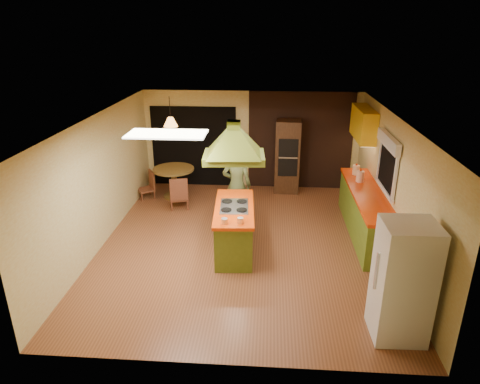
# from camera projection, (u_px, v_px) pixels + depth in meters

# --- Properties ---
(ground) EXTENTS (6.50, 6.50, 0.00)m
(ground) POSITION_uv_depth(u_px,v_px,m) (243.00, 243.00, 8.47)
(ground) COLOR brown
(ground) RESTS_ON ground
(room_walls) EXTENTS (5.50, 6.50, 6.50)m
(room_walls) POSITION_uv_depth(u_px,v_px,m) (243.00, 184.00, 8.01)
(room_walls) COLOR beige
(room_walls) RESTS_ON ground
(ceiling_plane) EXTENTS (6.50, 6.50, 0.00)m
(ceiling_plane) POSITION_uv_depth(u_px,v_px,m) (244.00, 118.00, 7.55)
(ceiling_plane) COLOR silver
(ceiling_plane) RESTS_ON room_walls
(brick_panel) EXTENTS (2.64, 0.03, 2.50)m
(brick_panel) POSITION_uv_depth(u_px,v_px,m) (300.00, 141.00, 10.92)
(brick_panel) COLOR #381E14
(brick_panel) RESTS_ON ground
(nook_opening) EXTENTS (2.20, 0.03, 2.10)m
(nook_opening) POSITION_uv_depth(u_px,v_px,m) (194.00, 147.00, 11.17)
(nook_opening) COLOR black
(nook_opening) RESTS_ON ground
(right_counter) EXTENTS (0.62, 3.05, 0.92)m
(right_counter) POSITION_uv_depth(u_px,v_px,m) (365.00, 213.00, 8.69)
(right_counter) COLOR olive
(right_counter) RESTS_ON ground
(upper_cabinets) EXTENTS (0.34, 1.40, 0.70)m
(upper_cabinets) POSITION_uv_depth(u_px,v_px,m) (363.00, 124.00, 9.62)
(upper_cabinets) COLOR yellow
(upper_cabinets) RESTS_ON room_walls
(window_right) EXTENTS (0.12, 1.35, 1.06)m
(window_right) POSITION_uv_depth(u_px,v_px,m) (388.00, 154.00, 8.01)
(window_right) COLOR black
(window_right) RESTS_ON room_walls
(fluor_panel) EXTENTS (1.20, 0.60, 0.03)m
(fluor_panel) POSITION_uv_depth(u_px,v_px,m) (167.00, 134.00, 6.51)
(fluor_panel) COLOR white
(fluor_panel) RESTS_ON ceiling_plane
(kitchen_island) EXTENTS (0.82, 1.82, 0.91)m
(kitchen_island) POSITION_uv_depth(u_px,v_px,m) (234.00, 228.00, 8.07)
(kitchen_island) COLOR #5D6E1B
(kitchen_island) RESTS_ON ground
(range_hood) EXTENTS (1.12, 0.84, 0.80)m
(range_hood) POSITION_uv_depth(u_px,v_px,m) (234.00, 135.00, 7.41)
(range_hood) COLOR #5D6A1A
(range_hood) RESTS_ON ceiling_plane
(man) EXTENTS (0.64, 0.44, 1.69)m
(man) POSITION_uv_depth(u_px,v_px,m) (237.00, 185.00, 9.08)
(man) COLOR #4A552D
(man) RESTS_ON ground
(refrigerator) EXTENTS (0.71, 0.68, 1.70)m
(refrigerator) POSITION_uv_depth(u_px,v_px,m) (403.00, 281.00, 5.70)
(refrigerator) COLOR white
(refrigerator) RESTS_ON ground
(wall_oven) EXTENTS (0.64, 0.63, 1.85)m
(wall_oven) POSITION_uv_depth(u_px,v_px,m) (288.00, 156.00, 10.80)
(wall_oven) COLOR #4B2C18
(wall_oven) RESTS_ON ground
(dining_table) EXTENTS (1.01, 1.01, 0.75)m
(dining_table) POSITION_uv_depth(u_px,v_px,m) (174.00, 177.00, 10.53)
(dining_table) COLOR brown
(dining_table) RESTS_ON ground
(chair_left) EXTENTS (0.51, 0.51, 0.68)m
(chair_left) POSITION_uv_depth(u_px,v_px,m) (146.00, 185.00, 10.55)
(chair_left) COLOR brown
(chair_left) RESTS_ON ground
(chair_near) EXTENTS (0.52, 0.52, 0.78)m
(chair_near) POSITION_uv_depth(u_px,v_px,m) (179.00, 192.00, 9.96)
(chair_near) COLOR brown
(chair_near) RESTS_ON ground
(pendant_lamp) EXTENTS (0.38, 0.38, 0.22)m
(pendant_lamp) POSITION_uv_depth(u_px,v_px,m) (171.00, 122.00, 10.03)
(pendant_lamp) COLOR #FF9E3F
(pendant_lamp) RESTS_ON ceiling_plane
(canister_large) EXTENTS (0.21, 0.21, 0.24)m
(canister_large) POSITION_uv_depth(u_px,v_px,m) (360.00, 176.00, 9.04)
(canister_large) COLOR #FFE8CD
(canister_large) RESTS_ON right_counter
(canister_medium) EXTENTS (0.20, 0.20, 0.21)m
(canister_medium) POSITION_uv_depth(u_px,v_px,m) (356.00, 170.00, 9.48)
(canister_medium) COLOR #F8E9C8
(canister_medium) RESTS_ON right_counter
(canister_small) EXTENTS (0.15, 0.15, 0.15)m
(canister_small) POSITION_uv_depth(u_px,v_px,m) (359.00, 177.00, 9.13)
(canister_small) COLOR beige
(canister_small) RESTS_ON right_counter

